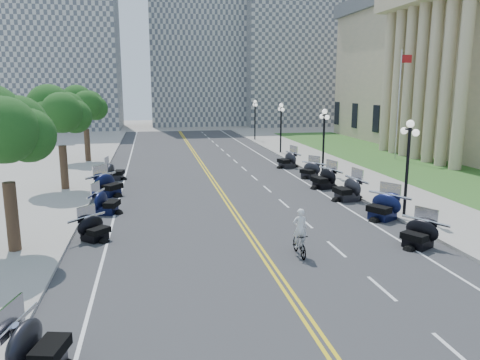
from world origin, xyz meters
TOP-DOWN VIEW (x-y plane):
  - ground at (0.00, 0.00)m, footprint 160.00×160.00m
  - road at (0.00, 10.00)m, footprint 16.00×90.00m
  - centerline_yellow_a at (-0.12, 10.00)m, footprint 0.12×90.00m
  - centerline_yellow_b at (0.12, 10.00)m, footprint 0.12×90.00m
  - edge_line_north at (6.40, 10.00)m, footprint 0.12×90.00m
  - edge_line_south at (-6.40, 10.00)m, footprint 0.12×90.00m
  - lane_dash_4 at (3.20, -8.00)m, footprint 0.12×2.00m
  - lane_dash_5 at (3.20, -4.00)m, footprint 0.12×2.00m
  - lane_dash_6 at (3.20, 0.00)m, footprint 0.12×2.00m
  - lane_dash_7 at (3.20, 4.00)m, footprint 0.12×2.00m
  - lane_dash_8 at (3.20, 8.00)m, footprint 0.12×2.00m
  - lane_dash_9 at (3.20, 12.00)m, footprint 0.12×2.00m
  - lane_dash_10 at (3.20, 16.00)m, footprint 0.12×2.00m
  - lane_dash_11 at (3.20, 20.00)m, footprint 0.12×2.00m
  - lane_dash_12 at (3.20, 24.00)m, footprint 0.12×2.00m
  - lane_dash_13 at (3.20, 28.00)m, footprint 0.12×2.00m
  - lane_dash_14 at (3.20, 32.00)m, footprint 0.12×2.00m
  - lane_dash_15 at (3.20, 36.00)m, footprint 0.12×2.00m
  - lane_dash_16 at (3.20, 40.00)m, footprint 0.12×2.00m
  - lane_dash_17 at (3.20, 44.00)m, footprint 0.12×2.00m
  - lane_dash_18 at (3.20, 48.00)m, footprint 0.12×2.00m
  - lane_dash_19 at (3.20, 52.00)m, footprint 0.12×2.00m
  - sidewalk_north at (10.50, 10.00)m, footprint 5.00×90.00m
  - sidewalk_south at (-10.50, 10.00)m, footprint 5.00×90.00m
  - lawn at (17.50, 18.00)m, footprint 9.00×60.00m
  - distant_block_a at (-18.00, 62.00)m, footprint 18.00×14.00m
  - distant_block_b at (4.00, 68.00)m, footprint 16.00×12.00m
  - distant_block_c at (22.00, 65.00)m, footprint 20.00×14.00m
  - street_lamp_2 at (8.60, 4.00)m, footprint 0.50×1.20m
  - street_lamp_3 at (8.60, 16.00)m, footprint 0.50×1.20m
  - street_lamp_4 at (8.60, 28.00)m, footprint 0.50×1.20m
  - street_lamp_5 at (8.60, 40.00)m, footprint 0.50×1.20m
  - flagpole at (18.00, 22.00)m, footprint 1.10×0.20m
  - tree_2 at (-10.00, 2.00)m, footprint 4.80×4.80m
  - tree_3 at (-10.00, 14.00)m, footprint 4.80×4.80m
  - tree_4 at (-10.00, 26.00)m, footprint 4.80×4.80m
  - motorcycle_n_5 at (6.71, -0.41)m, footprint 2.59×2.59m
  - motorcycle_n_6 at (7.27, 3.82)m, footprint 2.92×2.92m
  - motorcycle_n_7 at (7.15, 8.02)m, footprint 2.48×2.48m
  - motorcycle_n_8 at (7.00, 11.57)m, footprint 2.63×2.63m
  - motorcycle_n_9 at (7.29, 15.24)m, footprint 2.62×2.62m
  - motorcycle_n_10 at (6.89, 19.84)m, footprint 2.58×2.58m
  - motorcycle_s_4 at (-7.21, -6.75)m, footprint 2.44×2.44m
  - motorcycle_s_6 at (-6.96, 3.13)m, footprint 2.49×2.49m
  - motorcycle_s_7 at (-6.84, 7.67)m, footprint 2.47×2.47m
  - motorcycle_s_8 at (-7.08, 12.00)m, footprint 3.13×3.13m
  - motorcycle_s_9 at (-7.05, 17.22)m, footprint 2.28×2.28m
  - bicycle at (1.41, -0.46)m, footprint 0.47×1.63m
  - cyclist_rider at (1.41, -0.46)m, footprint 0.60×0.39m

SIDE VIEW (x-z plane):
  - ground at x=0.00m, z-range 0.00..0.00m
  - road at x=0.00m, z-range 0.00..0.01m
  - centerline_yellow_a at x=-0.12m, z-range 0.01..0.01m
  - centerline_yellow_b at x=0.12m, z-range 0.01..0.01m
  - edge_line_north at x=6.40m, z-range 0.01..0.01m
  - edge_line_south at x=-6.40m, z-range 0.01..0.01m
  - lane_dash_4 at x=3.20m, z-range 0.01..0.01m
  - lane_dash_5 at x=3.20m, z-range 0.01..0.01m
  - lane_dash_6 at x=3.20m, z-range 0.01..0.01m
  - lane_dash_7 at x=3.20m, z-range 0.01..0.01m
  - lane_dash_8 at x=3.20m, z-range 0.01..0.01m
  - lane_dash_9 at x=3.20m, z-range 0.01..0.01m
  - lane_dash_10 at x=3.20m, z-range 0.01..0.01m
  - lane_dash_11 at x=3.20m, z-range 0.01..0.01m
  - lane_dash_12 at x=3.20m, z-range 0.01..0.01m
  - lane_dash_13 at x=3.20m, z-range 0.01..0.01m
  - lane_dash_14 at x=3.20m, z-range 0.01..0.01m
  - lane_dash_15 at x=3.20m, z-range 0.01..0.01m
  - lane_dash_16 at x=3.20m, z-range 0.01..0.01m
  - lane_dash_17 at x=3.20m, z-range 0.01..0.01m
  - lane_dash_18 at x=3.20m, z-range 0.01..0.01m
  - lane_dash_19 at x=3.20m, z-range 0.01..0.01m
  - lawn at x=17.50m, z-range 0.00..0.10m
  - sidewalk_north at x=10.50m, z-range 0.00..0.15m
  - sidewalk_south at x=-10.50m, z-range 0.00..0.15m
  - bicycle at x=1.41m, z-range 0.00..0.98m
  - motorcycle_s_6 at x=-6.96m, z-range 0.00..1.23m
  - motorcycle_n_9 at x=7.29m, z-range 0.00..1.32m
  - motorcycle_n_5 at x=6.71m, z-range 0.00..1.34m
  - motorcycle_s_9 at x=-7.05m, z-range 0.00..1.37m
  - motorcycle_s_7 at x=-6.84m, z-range 0.00..1.39m
  - motorcycle_s_4 at x=-7.21m, z-range 0.00..1.41m
  - motorcycle_n_10 at x=6.89m, z-range 0.00..1.49m
  - motorcycle_n_6 at x=7.27m, z-range 0.00..1.50m
  - motorcycle_n_8 at x=7.00m, z-range 0.00..1.52m
  - motorcycle_s_8 at x=-7.08m, z-range 0.00..1.56m
  - motorcycle_n_7 at x=7.15m, z-range 0.00..1.56m
  - cyclist_rider at x=1.41m, z-range 0.98..2.62m
  - street_lamp_2 at x=8.60m, z-range 0.15..5.05m
  - street_lamp_3 at x=8.60m, z-range 0.15..5.05m
  - street_lamp_4 at x=8.60m, z-range 0.15..5.05m
  - street_lamp_5 at x=8.60m, z-range 0.15..5.05m
  - tree_2 at x=-10.00m, z-range 0.15..9.35m
  - tree_3 at x=-10.00m, z-range 0.15..9.35m
  - tree_4 at x=-10.00m, z-range 0.15..9.35m
  - flagpole at x=18.00m, z-range 0.00..10.00m
  - distant_block_c at x=22.00m, z-range 0.00..22.00m
  - distant_block_a at x=-18.00m, z-range 0.00..26.00m
  - distant_block_b at x=4.00m, z-range 0.00..30.00m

